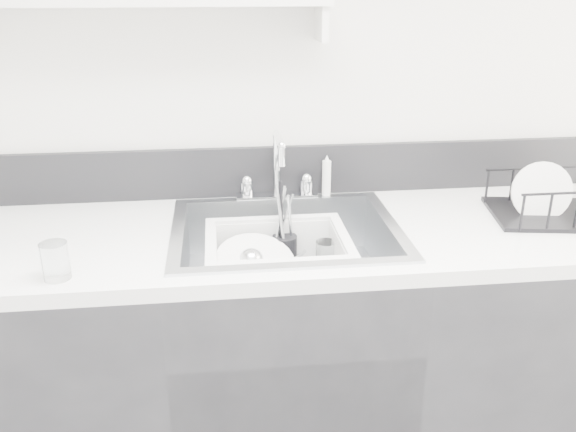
{
  "coord_description": "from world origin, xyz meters",
  "views": [
    {
      "loc": [
        -0.18,
        -0.38,
        1.59
      ],
      "look_at": [
        0.0,
        1.14,
        0.98
      ],
      "focal_mm": 38.0,
      "sensor_mm": 36.0,
      "label": 1
    }
  ],
  "objects": [
    {
      "name": "counter_run",
      "position": [
        0.0,
        1.19,
        0.46
      ],
      "size": [
        3.2,
        0.62,
        0.92
      ],
      "color": "black",
      "rests_on": "ground"
    },
    {
      "name": "backsplash",
      "position": [
        0.0,
        1.49,
        1.0
      ],
      "size": [
        3.2,
        0.02,
        0.16
      ],
      "primitive_type": "cube",
      "color": "black",
      "rests_on": "counter_run"
    },
    {
      "name": "sink",
      "position": [
        0.0,
        1.19,
        0.83
      ],
      "size": [
        0.64,
        0.52,
        0.2
      ],
      "primitive_type": null,
      "color": "silver",
      "rests_on": "counter_run"
    },
    {
      "name": "faucet",
      "position": [
        0.0,
        1.44,
        0.98
      ],
      "size": [
        0.26,
        0.18,
        0.23
      ],
      "color": "silver",
      "rests_on": "counter_run"
    },
    {
      "name": "side_sprayer",
      "position": [
        0.16,
        1.44,
        0.99
      ],
      "size": [
        0.03,
        0.03,
        0.14
      ],
      "primitive_type": "cylinder",
      "color": "silver",
      "rests_on": "counter_run"
    },
    {
      "name": "wall_shelf",
      "position": [
        -0.35,
        1.42,
        1.51
      ],
      "size": [
        1.0,
        0.16,
        0.12
      ],
      "color": "silver",
      "rests_on": "room_shell"
    },
    {
      "name": "wash_tub",
      "position": [
        -0.03,
        1.17,
        0.83
      ],
      "size": [
        0.5,
        0.46,
        0.16
      ],
      "primitive_type": null,
      "rotation": [
        0.0,
        0.0,
        -0.43
      ],
      "color": "silver",
      "rests_on": "sink"
    },
    {
      "name": "plate_stack",
      "position": [
        -0.08,
        1.17,
        0.8
      ],
      "size": [
        0.28,
        0.27,
        0.11
      ],
      "rotation": [
        0.0,
        0.0,
        -0.03
      ],
      "color": "white",
      "rests_on": "wash_tub"
    },
    {
      "name": "utensil_cup",
      "position": [
        0.01,
        1.28,
        0.82
      ],
      "size": [
        0.07,
        0.07,
        0.25
      ],
      "rotation": [
        0.0,
        0.0,
        -0.12
      ],
      "color": "black",
      "rests_on": "wash_tub"
    },
    {
      "name": "ladle",
      "position": [
        -0.03,
        1.16,
        0.81
      ],
      "size": [
        0.3,
        0.21,
        0.08
      ],
      "primitive_type": null,
      "rotation": [
        0.0,
        0.0,
        -0.41
      ],
      "color": "silver",
      "rests_on": "wash_tub"
    },
    {
      "name": "tumbler_in_tub",
      "position": [
        0.12,
        1.23,
        0.81
      ],
      "size": [
        0.07,
        0.07,
        0.09
      ],
      "primitive_type": "cylinder",
      "rotation": [
        0.0,
        0.0,
        0.14
      ],
      "color": "white",
      "rests_on": "wash_tub"
    },
    {
      "name": "tumbler_counter",
      "position": [
        -0.57,
        0.96,
        0.96
      ],
      "size": [
        0.08,
        0.08,
        0.09
      ],
      "primitive_type": "cylinder",
      "rotation": [
        0.0,
        0.0,
        0.28
      ],
      "color": "white",
      "rests_on": "counter_run"
    },
    {
      "name": "dish_rack",
      "position": [
        0.8,
        1.2,
        0.98
      ],
      "size": [
        0.39,
        0.32,
        0.12
      ],
      "primitive_type": null,
      "rotation": [
        0.0,
        0.0,
        -0.17
      ],
      "color": "black",
      "rests_on": "counter_run"
    },
    {
      "name": "bowl_small",
      "position": [
        0.07,
        1.12,
        0.78
      ],
      "size": [
        0.14,
        0.14,
        0.04
      ],
      "primitive_type": "imported",
      "rotation": [
        0.0,
        0.0,
        -0.26
      ],
      "color": "white",
      "rests_on": "wash_tub"
    }
  ]
}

